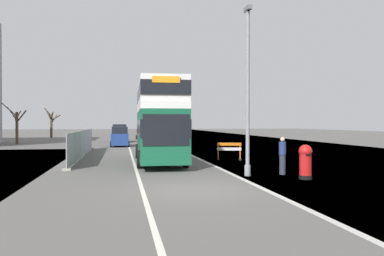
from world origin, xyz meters
The scene contains 12 objects.
ground centered at (0.59, 0.08, -0.05)m, with size 140.00×280.00×0.10m.
double_decker_bus centered at (-0.31, 10.52, 2.63)m, with size 3.00×10.83×4.94m.
lamppost_foreground centered at (3.18, 3.32, 3.72)m, with size 0.29×0.70×7.90m.
red_pillar_postbox centered at (5.36, 1.85, 0.83)m, with size 0.59×0.59×1.52m.
roadworks_barrier centered at (4.43, 11.04, 0.73)m, with size 1.65×0.78×1.16m.
construction_site_fence centered at (-5.43, 15.35, 0.94)m, with size 0.44×17.20×1.96m.
car_oncoming_near centered at (-2.81, 27.71, 0.97)m, with size 1.95×3.96×2.06m.
car_receding_mid centered at (-2.89, 36.81, 1.06)m, with size 2.04×4.17×2.28m.
car_receding_far centered at (0.52, 45.73, 0.94)m, with size 1.97×3.95×2.00m.
bare_tree_far_verge_near centered at (-14.57, 34.12, 2.28)m, with size 2.47×2.46×4.73m.
bare_tree_far_verge_mid centered at (-14.01, 53.64, 2.48)m, with size 2.53×2.33×4.91m.
pedestrian_at_kerb centered at (4.97, 3.47, 0.91)m, with size 0.34×0.34×1.80m.
Camera 1 is at (-2.61, -14.34, 2.49)m, focal length 36.93 mm.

